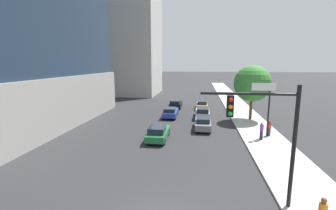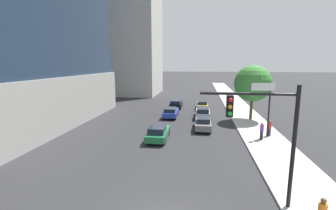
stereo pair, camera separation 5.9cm
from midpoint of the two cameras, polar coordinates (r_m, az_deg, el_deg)
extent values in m
cube|color=#B2AFA8|center=(31.03, 19.19, -4.14)|extent=(4.17, 120.00, 0.15)
cube|color=#9E9B93|center=(34.91, -33.29, 1.10)|extent=(17.22, 24.26, 5.90)
cube|color=#B2AFA8|center=(59.36, -8.88, 19.58)|extent=(12.27, 14.02, 34.65)
cylinder|color=black|center=(13.33, 27.81, -9.14)|extent=(0.20, 0.20, 6.22)
cylinder|color=black|center=(12.12, 18.58, 2.55)|extent=(4.60, 0.14, 0.14)
cube|color=black|center=(12.09, 14.54, -0.27)|extent=(0.32, 0.36, 1.05)
sphere|color=red|center=(11.85, 14.72, 1.18)|extent=(0.22, 0.22, 0.22)
sphere|color=orange|center=(11.90, 14.64, -0.44)|extent=(0.22, 0.22, 0.22)
sphere|color=green|center=(11.97, 14.57, -2.04)|extent=(0.22, 0.22, 0.22)
cube|color=white|center=(12.24, 21.85, 4.06)|extent=(1.10, 0.04, 0.36)
cylinder|color=black|center=(25.54, 22.89, -1.57)|extent=(0.16, 0.16, 4.87)
sphere|color=silver|center=(25.18, 23.30, 4.28)|extent=(0.44, 0.44, 0.44)
cylinder|color=brown|center=(32.56, 19.18, -0.72)|extent=(0.36, 0.36, 2.92)
sphere|color=#387F33|center=(32.15, 19.51, 4.89)|extent=(4.64, 4.64, 4.64)
cube|color=#1E6638|center=(23.40, -2.44, -6.88)|extent=(1.78, 4.42, 0.61)
cube|color=#19212D|center=(22.67, -2.71, -5.90)|extent=(1.50, 1.97, 0.56)
cylinder|color=black|center=(25.03, -3.60, -6.37)|extent=(0.22, 0.62, 0.62)
cylinder|color=black|center=(24.78, -0.02, -6.52)|extent=(0.22, 0.62, 0.62)
cylinder|color=black|center=(22.22, -5.13, -8.53)|extent=(0.22, 0.62, 0.62)
cylinder|color=black|center=(21.94, -1.09, -8.74)|extent=(0.22, 0.62, 0.62)
cube|color=#B7B7BC|center=(32.92, 8.20, -1.90)|extent=(1.83, 4.45, 0.65)
cube|color=#19212D|center=(31.77, 8.24, -1.22)|extent=(1.54, 2.15, 0.57)
cylinder|color=black|center=(34.46, 6.83, -1.80)|extent=(0.22, 0.69, 0.69)
cylinder|color=black|center=(34.48, 9.51, -1.87)|extent=(0.22, 0.69, 0.69)
cylinder|color=black|center=(31.50, 6.74, -2.92)|extent=(0.22, 0.69, 0.69)
cylinder|color=black|center=(31.52, 9.68, -2.99)|extent=(0.22, 0.69, 0.69)
cube|color=#233D9E|center=(32.85, 0.58, -1.85)|extent=(1.78, 4.53, 0.64)
cube|color=#19212D|center=(32.05, 0.42, -1.14)|extent=(1.49, 2.13, 0.48)
cylinder|color=black|center=(34.50, -0.40, -1.73)|extent=(0.22, 0.68, 0.68)
cylinder|color=black|center=(34.32, 2.19, -1.80)|extent=(0.22, 0.68, 0.68)
cylinder|color=black|center=(31.52, -1.18, -2.86)|extent=(0.22, 0.68, 0.68)
cylinder|color=black|center=(31.33, 1.65, -2.94)|extent=(0.22, 0.68, 0.68)
cube|color=black|center=(39.80, 1.84, 0.19)|extent=(1.87, 4.33, 0.57)
cube|color=#19212D|center=(38.88, 1.72, 0.78)|extent=(1.57, 2.23, 0.53)
cylinder|color=black|center=(41.37, 0.92, 0.24)|extent=(0.22, 0.67, 0.67)
cylinder|color=black|center=(41.22, 3.19, 0.19)|extent=(0.22, 0.67, 0.67)
cylinder|color=black|center=(38.49, 0.40, -0.50)|extent=(0.22, 0.67, 0.67)
cylinder|color=black|center=(38.32, 2.84, -0.56)|extent=(0.22, 0.67, 0.67)
cube|color=#AD8938|center=(39.24, 8.13, -0.10)|extent=(1.74, 4.33, 0.55)
cube|color=#19212D|center=(38.97, 8.15, 0.62)|extent=(1.46, 2.12, 0.51)
cylinder|color=black|center=(40.73, 7.04, -0.02)|extent=(0.22, 0.63, 0.63)
cylinder|color=black|center=(40.74, 9.19, -0.07)|extent=(0.22, 0.63, 0.63)
cylinder|color=black|center=(37.83, 6.98, -0.79)|extent=(0.22, 0.63, 0.63)
cylinder|color=black|center=(37.85, 9.30, -0.85)|extent=(0.22, 0.63, 0.63)
cube|color=slate|center=(27.11, 8.29, -4.52)|extent=(1.71, 4.30, 0.66)
cube|color=#19212D|center=(26.57, 8.33, -3.54)|extent=(1.44, 1.88, 0.50)
cylinder|color=black|center=(28.59, 6.74, -4.30)|extent=(0.22, 0.66, 0.66)
cylinder|color=black|center=(28.62, 9.76, -4.37)|extent=(0.22, 0.66, 0.66)
cylinder|color=black|center=(25.77, 6.62, -5.90)|extent=(0.22, 0.66, 0.66)
cylinder|color=black|center=(25.79, 9.98, -5.97)|extent=(0.22, 0.66, 0.66)
cylinder|color=#38334C|center=(26.09, 23.02, -5.97)|extent=(0.28, 0.28, 0.78)
cylinder|color=red|center=(25.92, 23.12, -4.51)|extent=(0.34, 0.34, 0.60)
sphere|color=brown|center=(25.83, 23.19, -3.64)|extent=(0.21, 0.21, 0.21)
cylinder|color=black|center=(24.51, 21.39, -6.80)|extent=(0.28, 0.28, 0.84)
cylinder|color=purple|center=(24.31, 21.50, -5.13)|extent=(0.34, 0.34, 0.64)
sphere|color=tan|center=(24.21, 21.56, -4.13)|extent=(0.23, 0.23, 0.23)
cylinder|color=orange|center=(12.57, 33.03, -20.39)|extent=(0.34, 0.34, 0.66)
sphere|color=brown|center=(12.36, 33.24, -18.59)|extent=(0.23, 0.23, 0.23)
camera|label=1|loc=(0.03, -90.09, -0.02)|focal=25.41mm
camera|label=2|loc=(0.03, 89.91, 0.02)|focal=25.41mm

